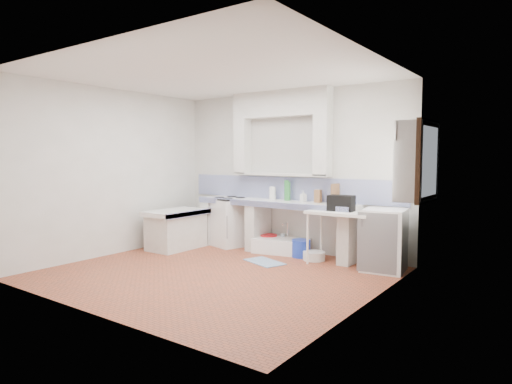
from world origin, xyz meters
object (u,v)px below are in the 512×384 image
Objects in this scene: stove at (230,223)px; side_table at (341,238)px; sink at (282,246)px; fridge at (384,240)px.

side_table is at bearing 12.20° from stove.
side_table reaches higher than sink.
side_table is (1.20, -0.22, 0.30)m from sink.
sink is at bearing 169.72° from side_table.
fridge is at bearing 14.44° from stove.
side_table is (2.33, -0.19, -0.02)m from stove.
sink is at bearing 18.13° from stove.
sink is 1.04× the size of fridge.
sink is 0.95× the size of side_table.
fridge is at bearing -16.93° from sink.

